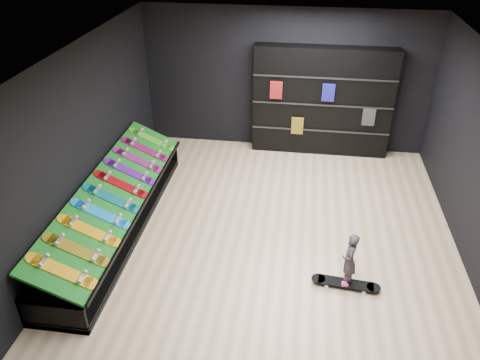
# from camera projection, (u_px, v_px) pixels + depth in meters

# --- Properties ---
(floor) EXTENTS (6.00, 7.00, 0.01)m
(floor) POSITION_uv_depth(u_px,v_px,m) (269.00, 241.00, 7.63)
(floor) COLOR beige
(floor) RESTS_ON ground
(ceiling) EXTENTS (6.00, 7.00, 0.01)m
(ceiling) POSITION_uv_depth(u_px,v_px,m) (276.00, 59.00, 6.07)
(ceiling) COLOR white
(ceiling) RESTS_ON ground
(wall_back) EXTENTS (6.00, 0.02, 3.00)m
(wall_back) POSITION_uv_depth(u_px,v_px,m) (286.00, 81.00, 9.81)
(wall_back) COLOR black
(wall_back) RESTS_ON ground
(wall_left) EXTENTS (0.02, 7.00, 3.00)m
(wall_left) POSITION_uv_depth(u_px,v_px,m) (78.00, 147.00, 7.21)
(wall_left) COLOR black
(wall_left) RESTS_ON ground
(display_rack) EXTENTS (0.90, 4.50, 0.50)m
(display_rack) POSITION_uv_depth(u_px,v_px,m) (117.00, 216.00, 7.81)
(display_rack) COLOR black
(display_rack) RESTS_ON ground
(turf_ramp) EXTENTS (0.92, 4.50, 0.46)m
(turf_ramp) POSITION_uv_depth(u_px,v_px,m) (116.00, 193.00, 7.56)
(turf_ramp) COLOR #0E5A14
(turf_ramp) RESTS_ON display_rack
(back_shelving) EXTENTS (2.87, 0.33, 2.29)m
(back_shelving) POSITION_uv_depth(u_px,v_px,m) (322.00, 102.00, 9.75)
(back_shelving) COLOR black
(back_shelving) RESTS_ON ground
(floor_skateboard) EXTENTS (1.00, 0.31, 0.09)m
(floor_skateboard) POSITION_uv_depth(u_px,v_px,m) (345.00, 284.00, 6.70)
(floor_skateboard) COLOR black
(floor_skateboard) RESTS_ON ground
(child) EXTENTS (0.15, 0.20, 0.50)m
(child) POSITION_uv_depth(u_px,v_px,m) (348.00, 269.00, 6.55)
(child) COLOR black
(child) RESTS_ON floor_skateboard
(display_board_0) EXTENTS (0.93, 0.22, 0.50)m
(display_board_0) POSITION_uv_depth(u_px,v_px,m) (62.00, 271.00, 5.94)
(display_board_0) COLOR orange
(display_board_0) RESTS_ON turf_ramp
(display_board_1) EXTENTS (0.93, 0.22, 0.50)m
(display_board_1) POSITION_uv_depth(u_px,v_px,m) (77.00, 250.00, 6.29)
(display_board_1) COLOR yellow
(display_board_1) RESTS_ON turf_ramp
(display_board_2) EXTENTS (0.93, 0.22, 0.50)m
(display_board_2) POSITION_uv_depth(u_px,v_px,m) (90.00, 231.00, 6.65)
(display_board_2) COLOR yellow
(display_board_2) RESTS_ON turf_ramp
(display_board_3) EXTENTS (0.93, 0.22, 0.50)m
(display_board_3) POSITION_uv_depth(u_px,v_px,m) (101.00, 214.00, 7.01)
(display_board_3) COLOR blue
(display_board_3) RESTS_ON turf_ramp
(display_board_4) EXTENTS (0.93, 0.22, 0.50)m
(display_board_4) POSITION_uv_depth(u_px,v_px,m) (112.00, 198.00, 7.37)
(display_board_4) COLOR #0C8C99
(display_board_4) RESTS_ON turf_ramp
(display_board_5) EXTENTS (0.93, 0.22, 0.50)m
(display_board_5) POSITION_uv_depth(u_px,v_px,m) (121.00, 184.00, 7.72)
(display_board_5) COLOR red
(display_board_5) RESTS_ON turf_ramp
(display_board_6) EXTENTS (0.93, 0.22, 0.50)m
(display_board_6) POSITION_uv_depth(u_px,v_px,m) (130.00, 172.00, 8.08)
(display_board_6) COLOR purple
(display_board_6) RESTS_ON turf_ramp
(display_board_7) EXTENTS (0.93, 0.22, 0.50)m
(display_board_7) POSITION_uv_depth(u_px,v_px,m) (138.00, 160.00, 8.44)
(display_board_7) COLOR #2626BF
(display_board_7) RESTS_ON turf_ramp
(display_board_8) EXTENTS (0.93, 0.22, 0.50)m
(display_board_8) POSITION_uv_depth(u_px,v_px,m) (145.00, 149.00, 8.80)
(display_board_8) COLOR #E5198C
(display_board_8) RESTS_ON turf_ramp
(display_board_9) EXTENTS (0.93, 0.22, 0.50)m
(display_board_9) POSITION_uv_depth(u_px,v_px,m) (152.00, 139.00, 9.15)
(display_board_9) COLOR green
(display_board_9) RESTS_ON turf_ramp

